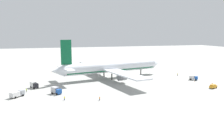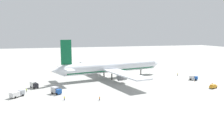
{
  "view_description": "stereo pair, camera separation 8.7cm",
  "coord_description": "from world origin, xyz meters",
  "px_view_note": "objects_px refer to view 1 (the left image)",
  "views": [
    {
      "loc": [
        -39.93,
        -132.08,
        27.57
      ],
      "look_at": [
        -0.81,
        -2.24,
        5.25
      ],
      "focal_mm": 36.47,
      "sensor_mm": 36.0,
      "label": 1
    },
    {
      "loc": [
        -39.84,
        -132.1,
        27.57
      ],
      "look_at": [
        -0.81,
        -2.24,
        5.25
      ],
      "focal_mm": 36.47,
      "sensor_mm": 36.0,
      "label": 2
    }
  ],
  "objects_px": {
    "airliner": "(110,67)",
    "traffic_cone_3": "(111,66)",
    "service_truck_4": "(17,94)",
    "ground_worker_3": "(212,84)",
    "ground_worker_4": "(100,98)",
    "traffic_cone_1": "(195,82)",
    "service_truck_0": "(34,85)",
    "service_truck_1": "(193,78)",
    "ground_worker_2": "(64,98)",
    "baggage_cart_0": "(136,66)",
    "traffic_cone_2": "(157,70)",
    "service_truck_3": "(56,90)",
    "ground_worker_0": "(178,74)",
    "service_van": "(213,86)",
    "traffic_cone_0": "(51,72)",
    "ground_worker_1": "(26,90)"
  },
  "relations": [
    {
      "from": "airliner",
      "to": "traffic_cone_3",
      "type": "relative_size",
      "value": 138.36
    },
    {
      "from": "traffic_cone_1",
      "to": "traffic_cone_2",
      "type": "distance_m",
      "value": 40.85
    },
    {
      "from": "service_truck_3",
      "to": "service_truck_4",
      "type": "xyz_separation_m",
      "value": [
        -16.47,
        -0.59,
        -0.18
      ]
    },
    {
      "from": "service_truck_1",
      "to": "traffic_cone_0",
      "type": "relative_size",
      "value": 9.04
    },
    {
      "from": "ground_worker_3",
      "to": "service_truck_0",
      "type": "bearing_deg",
      "value": 165.81
    },
    {
      "from": "traffic_cone_0",
      "to": "traffic_cone_3",
      "type": "relative_size",
      "value": 1.0
    },
    {
      "from": "airliner",
      "to": "ground_worker_3",
      "type": "height_order",
      "value": "airliner"
    },
    {
      "from": "service_truck_3",
      "to": "ground_worker_1",
      "type": "distance_m",
      "value": 15.08
    },
    {
      "from": "service_truck_0",
      "to": "ground_worker_1",
      "type": "distance_m",
      "value": 7.82
    },
    {
      "from": "service_truck_1",
      "to": "ground_worker_2",
      "type": "distance_m",
      "value": 79.04
    },
    {
      "from": "ground_worker_1",
      "to": "service_truck_3",
      "type": "bearing_deg",
      "value": -29.2
    },
    {
      "from": "ground_worker_0",
      "to": "ground_worker_2",
      "type": "height_order",
      "value": "ground_worker_0"
    },
    {
      "from": "service_truck_3",
      "to": "ground_worker_0",
      "type": "bearing_deg",
      "value": 16.23
    },
    {
      "from": "ground_worker_3",
      "to": "service_van",
      "type": "bearing_deg",
      "value": -124.57
    },
    {
      "from": "airliner",
      "to": "ground_worker_3",
      "type": "bearing_deg",
      "value": -38.93
    },
    {
      "from": "service_truck_4",
      "to": "ground_worker_3",
      "type": "xyz_separation_m",
      "value": [
        95.24,
        -7.4,
        -0.56
      ]
    },
    {
      "from": "baggage_cart_0",
      "to": "service_truck_0",
      "type": "bearing_deg",
      "value": -145.78
    },
    {
      "from": "service_truck_4",
      "to": "ground_worker_3",
      "type": "relative_size",
      "value": 3.47
    },
    {
      "from": "traffic_cone_1",
      "to": "traffic_cone_2",
      "type": "height_order",
      "value": "same"
    },
    {
      "from": "service_truck_0",
      "to": "traffic_cone_3",
      "type": "bearing_deg",
      "value": 45.12
    },
    {
      "from": "service_truck_1",
      "to": "traffic_cone_2",
      "type": "distance_m",
      "value": 35.94
    },
    {
      "from": "service_truck_3",
      "to": "baggage_cart_0",
      "type": "xyz_separation_m",
      "value": [
        67.75,
        67.35,
        -0.9
      ]
    },
    {
      "from": "service_truck_1",
      "to": "service_truck_3",
      "type": "height_order",
      "value": "service_truck_3"
    },
    {
      "from": "service_truck_3",
      "to": "baggage_cart_0",
      "type": "distance_m",
      "value": 95.54
    },
    {
      "from": "service_van",
      "to": "traffic_cone_2",
      "type": "xyz_separation_m",
      "value": [
        -1.94,
        55.93,
        -0.76
      ]
    },
    {
      "from": "service_van",
      "to": "traffic_cone_1",
      "type": "height_order",
      "value": "service_van"
    },
    {
      "from": "service_truck_4",
      "to": "ground_worker_3",
      "type": "bearing_deg",
      "value": -4.44
    },
    {
      "from": "service_truck_0",
      "to": "service_truck_1",
      "type": "xyz_separation_m",
      "value": [
        89.34,
        -6.06,
        -0.23
      ]
    },
    {
      "from": "service_truck_4",
      "to": "ground_worker_1",
      "type": "distance_m",
      "value": 8.63
    },
    {
      "from": "service_truck_0",
      "to": "ground_worker_2",
      "type": "bearing_deg",
      "value": -63.55
    },
    {
      "from": "service_truck_0",
      "to": "service_truck_3",
      "type": "height_order",
      "value": "service_truck_0"
    },
    {
      "from": "service_truck_3",
      "to": "traffic_cone_2",
      "type": "relative_size",
      "value": 10.02
    },
    {
      "from": "traffic_cone_3",
      "to": "ground_worker_2",
      "type": "bearing_deg",
      "value": -118.3
    },
    {
      "from": "airliner",
      "to": "traffic_cone_0",
      "type": "height_order",
      "value": "airliner"
    },
    {
      "from": "service_truck_3",
      "to": "ground_worker_2",
      "type": "distance_m",
      "value": 11.55
    },
    {
      "from": "service_truck_4",
      "to": "traffic_cone_3",
      "type": "xyz_separation_m",
      "value": [
        64.31,
        73.15,
        -1.2
      ]
    },
    {
      "from": "ground_worker_0",
      "to": "traffic_cone_3",
      "type": "relative_size",
      "value": 3.23
    },
    {
      "from": "baggage_cart_0",
      "to": "ground_worker_2",
      "type": "height_order",
      "value": "ground_worker_2"
    },
    {
      "from": "ground_worker_0",
      "to": "ground_worker_1",
      "type": "height_order",
      "value": "ground_worker_0"
    },
    {
      "from": "airliner",
      "to": "service_truck_1",
      "type": "height_order",
      "value": "airliner"
    },
    {
      "from": "ground_worker_0",
      "to": "traffic_cone_3",
      "type": "xyz_separation_m",
      "value": [
        -30.12,
        49.87,
        -0.63
      ]
    },
    {
      "from": "service_truck_0",
      "to": "service_truck_4",
      "type": "xyz_separation_m",
      "value": [
        -6.47,
        -15.05,
        -0.2
      ]
    },
    {
      "from": "service_truck_3",
      "to": "ground_worker_2",
      "type": "height_order",
      "value": "service_truck_3"
    },
    {
      "from": "service_truck_4",
      "to": "traffic_cone_1",
      "type": "distance_m",
      "value": 92.89
    },
    {
      "from": "service_van",
      "to": "traffic_cone_1",
      "type": "bearing_deg",
      "value": 88.72
    },
    {
      "from": "ground_worker_3",
      "to": "traffic_cone_3",
      "type": "height_order",
      "value": "ground_worker_3"
    },
    {
      "from": "ground_worker_2",
      "to": "ground_worker_4",
      "type": "bearing_deg",
      "value": -17.79
    },
    {
      "from": "traffic_cone_3",
      "to": "ground_worker_0",
      "type": "bearing_deg",
      "value": -58.87
    },
    {
      "from": "ground_worker_4",
      "to": "traffic_cone_1",
      "type": "relative_size",
      "value": 2.95
    },
    {
      "from": "service_truck_4",
      "to": "traffic_cone_0",
      "type": "height_order",
      "value": "service_truck_4"
    }
  ]
}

